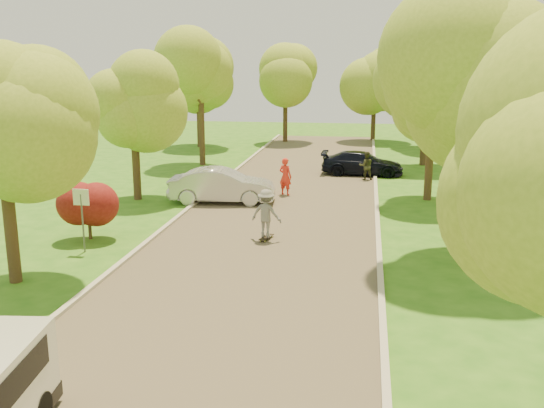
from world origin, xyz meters
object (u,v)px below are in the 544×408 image
Objects in this scene: longboard at (266,237)px; person_olive at (366,166)px; street_sign at (82,207)px; dark_sedan at (362,163)px; person_striped at (285,177)px; skateboarder at (266,213)px; silver_sedan at (222,186)px.

person_olive is at bearing -92.35° from longboard.
dark_sedan is (9.10, 16.00, -0.90)m from street_sign.
person_olive is (3.48, 12.15, 0.68)m from longboard.
longboard is at bearing 167.90° from dark_sedan.
street_sign is at bearing 85.57° from person_striped.
dark_sedan is 2.63× the size of skateboarder.
street_sign is 17.26m from person_olive.
person_striped is at bearing -73.84° from longboard.
person_olive is at bearing -92.35° from skateboarder.
person_olive is (3.82, 4.53, -0.13)m from person_striped.
longboard is 7.68m from person_striped.
skateboarder is at bearing -156.92° from silver_sedan.
street_sign is 11.42m from person_striped.
street_sign is 0.47× the size of dark_sedan.
skateboarder is at bearing 117.00° from person_striped.
person_striped is at bearing 39.61° from person_olive.
skateboarder reaches higher than person_olive.
skateboarder is at bearing 167.90° from dark_sedan.
silver_sedan is 5.14× the size of longboard.
silver_sedan is 3.34m from person_striped.
street_sign is 18.43m from dark_sedan.
person_olive is at bearing -170.10° from dark_sedan.
silver_sedan is at bearing -48.33° from longboard.
dark_sedan is at bearing -42.67° from silver_sedan.
person_striped is (5.51, 9.98, -0.66)m from street_sign.
silver_sedan is at bearing 143.60° from dark_sedan.
dark_sedan is at bearing -91.66° from person_olive.
silver_sedan is 2.64× the size of person_striped.
person_striped is (2.64, 2.04, 0.12)m from silver_sedan.
silver_sedan is 1.04× the size of dark_sedan.
silver_sedan is at bearing 62.11° from person_striped.
silver_sedan is (2.87, 7.94, -0.78)m from street_sign.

